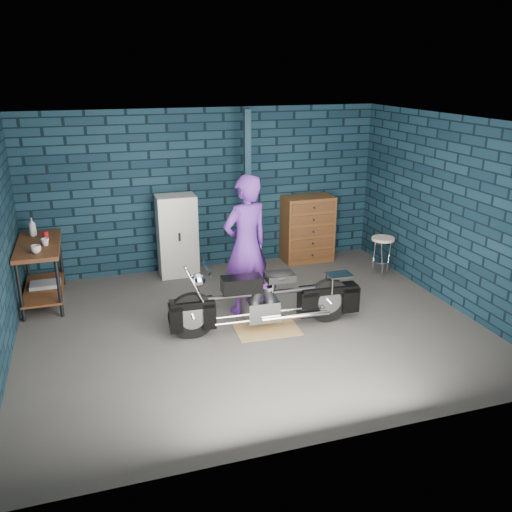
{
  "coord_description": "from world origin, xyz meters",
  "views": [
    {
      "loc": [
        -1.93,
        -6.3,
        3.32
      ],
      "look_at": [
        0.17,
        0.3,
        0.89
      ],
      "focal_mm": 38.0,
      "sensor_mm": 36.0,
      "label": 1
    }
  ],
  "objects_px": {
    "person": "(246,245)",
    "storage_bin": "(46,291)",
    "shop_stool": "(382,257)",
    "tool_chest": "(308,229)",
    "workbench": "(42,273)",
    "locker": "(177,236)",
    "motorcycle": "(267,295)"
  },
  "relations": [
    {
      "from": "person",
      "to": "storage_bin",
      "type": "bearing_deg",
      "value": -43.28
    },
    {
      "from": "shop_stool",
      "to": "tool_chest",
      "type": "bearing_deg",
      "value": 128.04
    },
    {
      "from": "shop_stool",
      "to": "person",
      "type": "bearing_deg",
      "value": -166.44
    },
    {
      "from": "storage_bin",
      "to": "shop_stool",
      "type": "xyz_separation_m",
      "value": [
        5.28,
        -0.67,
        0.2
      ]
    },
    {
      "from": "person",
      "to": "shop_stool",
      "type": "xyz_separation_m",
      "value": [
        2.53,
        0.61,
        -0.65
      ]
    },
    {
      "from": "person",
      "to": "shop_stool",
      "type": "relative_size",
      "value": 2.92
    },
    {
      "from": "workbench",
      "to": "locker",
      "type": "distance_m",
      "value": 2.17
    },
    {
      "from": "workbench",
      "to": "motorcycle",
      "type": "xyz_separation_m",
      "value": [
        2.86,
        -1.84,
        0.03
      ]
    },
    {
      "from": "locker",
      "to": "shop_stool",
      "type": "distance_m",
      "value": 3.4
    },
    {
      "from": "storage_bin",
      "to": "locker",
      "type": "xyz_separation_m",
      "value": [
        2.08,
        0.44,
        0.54
      ]
    },
    {
      "from": "workbench",
      "to": "storage_bin",
      "type": "height_order",
      "value": "workbench"
    },
    {
      "from": "motorcycle",
      "to": "storage_bin",
      "type": "height_order",
      "value": "motorcycle"
    },
    {
      "from": "locker",
      "to": "tool_chest",
      "type": "bearing_deg",
      "value": 0.0
    },
    {
      "from": "storage_bin",
      "to": "person",
      "type": "bearing_deg",
      "value": -24.87
    },
    {
      "from": "locker",
      "to": "shop_stool",
      "type": "xyz_separation_m",
      "value": [
        3.2,
        -1.11,
        -0.34
      ]
    },
    {
      "from": "person",
      "to": "locker",
      "type": "height_order",
      "value": "person"
    },
    {
      "from": "storage_bin",
      "to": "tool_chest",
      "type": "bearing_deg",
      "value": 5.7
    },
    {
      "from": "workbench",
      "to": "person",
      "type": "xyz_separation_m",
      "value": [
        2.77,
        -1.2,
        0.53
      ]
    },
    {
      "from": "storage_bin",
      "to": "locker",
      "type": "distance_m",
      "value": 2.19
    },
    {
      "from": "locker",
      "to": "storage_bin",
      "type": "bearing_deg",
      "value": -168.05
    },
    {
      "from": "storage_bin",
      "to": "tool_chest",
      "type": "relative_size",
      "value": 0.37
    },
    {
      "from": "motorcycle",
      "to": "storage_bin",
      "type": "relative_size",
      "value": 5.05
    },
    {
      "from": "storage_bin",
      "to": "shop_stool",
      "type": "relative_size",
      "value": 0.65
    },
    {
      "from": "workbench",
      "to": "shop_stool",
      "type": "height_order",
      "value": "workbench"
    },
    {
      "from": "workbench",
      "to": "tool_chest",
      "type": "distance_m",
      "value": 4.46
    },
    {
      "from": "motorcycle",
      "to": "shop_stool",
      "type": "bearing_deg",
      "value": 29.86
    },
    {
      "from": "person",
      "to": "tool_chest",
      "type": "xyz_separation_m",
      "value": [
        1.66,
        1.72,
        -0.4
      ]
    },
    {
      "from": "motorcycle",
      "to": "person",
      "type": "height_order",
      "value": "person"
    },
    {
      "from": "motorcycle",
      "to": "locker",
      "type": "bearing_deg",
      "value": 110.78
    },
    {
      "from": "locker",
      "to": "person",
      "type": "bearing_deg",
      "value": -68.58
    },
    {
      "from": "person",
      "to": "workbench",
      "type": "bearing_deg",
      "value": -41.87
    },
    {
      "from": "workbench",
      "to": "storage_bin",
      "type": "bearing_deg",
      "value": 74.6
    }
  ]
}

